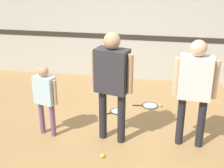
{
  "coord_description": "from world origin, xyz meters",
  "views": [
    {
      "loc": [
        0.73,
        -4.32,
        2.77
      ],
      "look_at": [
        -0.04,
        -0.01,
        0.97
      ],
      "focal_mm": 50.0,
      "sensor_mm": 36.0,
      "label": 1
    }
  ],
  "objects_px": {
    "person_student_right": "(195,83)",
    "tennis_ball_near_instructor": "(102,156)",
    "racket_second_spare": "(116,111)",
    "racket_spare_on_floor": "(149,105)",
    "person_instructor": "(112,77)",
    "tennis_ball_by_spare_racket": "(160,105)",
    "person_student_left": "(45,94)"
  },
  "relations": [
    {
      "from": "person_student_right",
      "to": "racket_second_spare",
      "type": "distance_m",
      "value": 1.9
    },
    {
      "from": "person_instructor",
      "to": "racket_spare_on_floor",
      "type": "distance_m",
      "value": 1.8
    },
    {
      "from": "person_instructor",
      "to": "tennis_ball_by_spare_racket",
      "type": "distance_m",
      "value": 1.86
    },
    {
      "from": "person_instructor",
      "to": "racket_spare_on_floor",
      "type": "height_order",
      "value": "person_instructor"
    },
    {
      "from": "person_student_left",
      "to": "tennis_ball_by_spare_racket",
      "type": "bearing_deg",
      "value": 52.2
    },
    {
      "from": "person_instructor",
      "to": "tennis_ball_by_spare_racket",
      "type": "xyz_separation_m",
      "value": [
        0.74,
        1.34,
        -1.06
      ]
    },
    {
      "from": "racket_second_spare",
      "to": "tennis_ball_near_instructor",
      "type": "bearing_deg",
      "value": 50.41
    },
    {
      "from": "person_student_left",
      "to": "person_student_right",
      "type": "xyz_separation_m",
      "value": [
        2.3,
        0.1,
        0.31
      ]
    },
    {
      "from": "tennis_ball_by_spare_racket",
      "to": "person_instructor",
      "type": "bearing_deg",
      "value": -118.83
    },
    {
      "from": "racket_spare_on_floor",
      "to": "tennis_ball_near_instructor",
      "type": "height_order",
      "value": "tennis_ball_near_instructor"
    },
    {
      "from": "tennis_ball_near_instructor",
      "to": "tennis_ball_by_spare_racket",
      "type": "relative_size",
      "value": 1.0
    },
    {
      "from": "person_student_left",
      "to": "person_instructor",
      "type": "bearing_deg",
      "value": 16.85
    },
    {
      "from": "racket_second_spare",
      "to": "tennis_ball_by_spare_racket",
      "type": "relative_size",
      "value": 6.78
    },
    {
      "from": "person_student_right",
      "to": "tennis_ball_near_instructor",
      "type": "relative_size",
      "value": 25.74
    },
    {
      "from": "racket_spare_on_floor",
      "to": "racket_second_spare",
      "type": "relative_size",
      "value": 1.18
    },
    {
      "from": "racket_spare_on_floor",
      "to": "tennis_ball_near_instructor",
      "type": "bearing_deg",
      "value": 64.65
    },
    {
      "from": "person_student_right",
      "to": "tennis_ball_by_spare_racket",
      "type": "xyz_separation_m",
      "value": [
        -0.49,
        1.27,
        -1.02
      ]
    },
    {
      "from": "person_student_right",
      "to": "person_instructor",
      "type": "bearing_deg",
      "value": 8.17
    },
    {
      "from": "racket_spare_on_floor",
      "to": "racket_second_spare",
      "type": "distance_m",
      "value": 0.71
    },
    {
      "from": "person_instructor",
      "to": "racket_second_spare",
      "type": "height_order",
      "value": "person_instructor"
    },
    {
      "from": "racket_second_spare",
      "to": "racket_spare_on_floor",
      "type": "bearing_deg",
      "value": 170.13
    },
    {
      "from": "person_student_right",
      "to": "tennis_ball_near_instructor",
      "type": "height_order",
      "value": "person_student_right"
    },
    {
      "from": "racket_second_spare",
      "to": "tennis_ball_near_instructor",
      "type": "relative_size",
      "value": 6.78
    },
    {
      "from": "racket_spare_on_floor",
      "to": "racket_second_spare",
      "type": "xyz_separation_m",
      "value": [
        -0.61,
        -0.37,
        0.0
      ]
    },
    {
      "from": "person_instructor",
      "to": "person_student_left",
      "type": "height_order",
      "value": "person_instructor"
    },
    {
      "from": "person_instructor",
      "to": "tennis_ball_by_spare_racket",
      "type": "height_order",
      "value": "person_instructor"
    },
    {
      "from": "person_student_right",
      "to": "racket_spare_on_floor",
      "type": "relative_size",
      "value": 3.22
    },
    {
      "from": "person_student_right",
      "to": "racket_spare_on_floor",
      "type": "height_order",
      "value": "person_student_right"
    },
    {
      "from": "person_student_right",
      "to": "tennis_ball_near_instructor",
      "type": "bearing_deg",
      "value": 30.04
    },
    {
      "from": "person_student_left",
      "to": "racket_spare_on_floor",
      "type": "bearing_deg",
      "value": 55.6
    },
    {
      "from": "tennis_ball_near_instructor",
      "to": "racket_second_spare",
      "type": "bearing_deg",
      "value": 91.37
    },
    {
      "from": "person_student_left",
      "to": "tennis_ball_near_instructor",
      "type": "xyz_separation_m",
      "value": [
        1.03,
        -0.5,
        -0.71
      ]
    }
  ]
}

